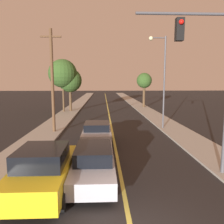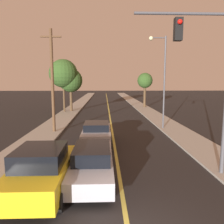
{
  "view_description": "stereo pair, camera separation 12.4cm",
  "coord_description": "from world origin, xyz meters",
  "px_view_note": "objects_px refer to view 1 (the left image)",
  "views": [
    {
      "loc": [
        -0.76,
        -4.96,
        4.12
      ],
      "look_at": [
        0.0,
        13.34,
        1.6
      ],
      "focal_mm": 35.0,
      "sensor_mm": 36.0,
      "label": 1
    },
    {
      "loc": [
        -0.64,
        -4.96,
        4.12
      ],
      "look_at": [
        0.0,
        13.34,
        1.6
      ],
      "focal_mm": 35.0,
      "sensor_mm": 36.0,
      "label": 2
    }
  ],
  "objects_px": {
    "car_near_lane_front": "(94,161)",
    "utility_pole_left": "(52,79)",
    "car_outer_lane_front": "(44,169)",
    "tree_left_far": "(70,81)",
    "streetlamp_right": "(161,71)",
    "tree_right_near": "(144,81)",
    "car_near_lane_second": "(97,132)",
    "traffic_signal_mast": "(210,67)",
    "tree_left_near": "(63,74)"
  },
  "relations": [
    {
      "from": "car_near_lane_front",
      "to": "utility_pole_left",
      "type": "xyz_separation_m",
      "value": [
        -3.6,
        8.58,
        3.58
      ]
    },
    {
      "from": "car_outer_lane_front",
      "to": "tree_left_far",
      "type": "height_order",
      "value": "tree_left_far"
    },
    {
      "from": "streetlamp_right",
      "to": "tree_right_near",
      "type": "height_order",
      "value": "streetlamp_right"
    },
    {
      "from": "car_near_lane_front",
      "to": "car_near_lane_second",
      "type": "height_order",
      "value": "car_near_lane_second"
    },
    {
      "from": "utility_pole_left",
      "to": "tree_left_far",
      "type": "relative_size",
      "value": 1.38
    },
    {
      "from": "utility_pole_left",
      "to": "tree_left_far",
      "type": "height_order",
      "value": "utility_pole_left"
    },
    {
      "from": "tree_left_far",
      "to": "car_outer_lane_front",
      "type": "bearing_deg",
      "value": -84.22
    },
    {
      "from": "car_near_lane_second",
      "to": "traffic_signal_mast",
      "type": "distance_m",
      "value": 8.13
    },
    {
      "from": "car_near_lane_front",
      "to": "tree_right_near",
      "type": "distance_m",
      "value": 26.95
    },
    {
      "from": "car_near_lane_second",
      "to": "tree_left_near",
      "type": "bearing_deg",
      "value": 107.65
    },
    {
      "from": "utility_pole_left",
      "to": "tree_left_far",
      "type": "xyz_separation_m",
      "value": [
        -0.51,
        12.81,
        -0.01
      ]
    },
    {
      "from": "car_near_lane_front",
      "to": "utility_pole_left",
      "type": "height_order",
      "value": "utility_pole_left"
    },
    {
      "from": "car_near_lane_front",
      "to": "tree_right_near",
      "type": "bearing_deg",
      "value": 74.82
    },
    {
      "from": "traffic_signal_mast",
      "to": "car_outer_lane_front",
      "type": "bearing_deg",
      "value": -170.16
    },
    {
      "from": "car_outer_lane_front",
      "to": "tree_right_near",
      "type": "relative_size",
      "value": 0.82
    },
    {
      "from": "traffic_signal_mast",
      "to": "utility_pole_left",
      "type": "distance_m",
      "value": 12.05
    },
    {
      "from": "car_outer_lane_front",
      "to": "tree_left_near",
      "type": "relative_size",
      "value": 0.64
    },
    {
      "from": "streetlamp_right",
      "to": "tree_left_near",
      "type": "height_order",
      "value": "streetlamp_right"
    },
    {
      "from": "car_near_lane_second",
      "to": "tree_left_near",
      "type": "xyz_separation_m",
      "value": [
        -4.96,
        15.58,
        4.45
      ]
    },
    {
      "from": "car_near_lane_front",
      "to": "streetlamp_right",
      "type": "xyz_separation_m",
      "value": [
        5.37,
        9.64,
        4.29
      ]
    },
    {
      "from": "car_outer_lane_front",
      "to": "tree_left_far",
      "type": "relative_size",
      "value": 0.76
    },
    {
      "from": "car_near_lane_front",
      "to": "car_outer_lane_front",
      "type": "bearing_deg",
      "value": -148.24
    },
    {
      "from": "tree_left_far",
      "to": "tree_left_near",
      "type": "bearing_deg",
      "value": -143.0
    },
    {
      "from": "tree_left_near",
      "to": "tree_right_near",
      "type": "xyz_separation_m",
      "value": [
        11.95,
        5.03,
        -0.97
      ]
    },
    {
      "from": "tree_left_far",
      "to": "traffic_signal_mast",
      "type": "bearing_deg",
      "value": -67.14
    },
    {
      "from": "tree_left_far",
      "to": "car_near_lane_front",
      "type": "bearing_deg",
      "value": -79.12
    },
    {
      "from": "car_near_lane_front",
      "to": "streetlamp_right",
      "type": "bearing_deg",
      "value": 60.87
    },
    {
      "from": "car_near_lane_front",
      "to": "car_near_lane_second",
      "type": "relative_size",
      "value": 1.23
    },
    {
      "from": "traffic_signal_mast",
      "to": "tree_right_near",
      "type": "bearing_deg",
      "value": 85.33
    },
    {
      "from": "car_near_lane_front",
      "to": "traffic_signal_mast",
      "type": "height_order",
      "value": "traffic_signal_mast"
    },
    {
      "from": "tree_left_far",
      "to": "car_near_lane_second",
      "type": "bearing_deg",
      "value": -75.77
    },
    {
      "from": "tree_left_near",
      "to": "tree_left_far",
      "type": "relative_size",
      "value": 1.2
    },
    {
      "from": "car_near_lane_second",
      "to": "traffic_signal_mast",
      "type": "xyz_separation_m",
      "value": [
        4.89,
        -5.15,
        3.95
      ]
    },
    {
      "from": "car_near_lane_front",
      "to": "utility_pole_left",
      "type": "bearing_deg",
      "value": 112.75
    },
    {
      "from": "car_near_lane_second",
      "to": "streetlamp_right",
      "type": "distance_m",
      "value": 8.17
    },
    {
      "from": "car_outer_lane_front",
      "to": "tree_left_far",
      "type": "xyz_separation_m",
      "value": [
        -2.28,
        22.53,
        3.45
      ]
    },
    {
      "from": "car_near_lane_front",
      "to": "tree_right_near",
      "type": "relative_size",
      "value": 0.95
    },
    {
      "from": "car_near_lane_second",
      "to": "traffic_signal_mast",
      "type": "bearing_deg",
      "value": -46.44
    },
    {
      "from": "tree_left_far",
      "to": "tree_right_near",
      "type": "bearing_deg",
      "value": 21.59
    },
    {
      "from": "car_outer_lane_front",
      "to": "utility_pole_left",
      "type": "distance_m",
      "value": 10.46
    },
    {
      "from": "streetlamp_right",
      "to": "utility_pole_left",
      "type": "bearing_deg",
      "value": -173.26
    },
    {
      "from": "car_near_lane_front",
      "to": "tree_right_near",
      "type": "xyz_separation_m",
      "value": [
        7.0,
        25.79,
        3.53
      ]
    },
    {
      "from": "tree_right_near",
      "to": "tree_left_near",
      "type": "bearing_deg",
      "value": -157.17
    },
    {
      "from": "car_near_lane_front",
      "to": "tree_right_near",
      "type": "height_order",
      "value": "tree_right_near"
    },
    {
      "from": "tree_left_far",
      "to": "tree_right_near",
      "type": "relative_size",
      "value": 1.07
    },
    {
      "from": "car_outer_lane_front",
      "to": "tree_left_near",
      "type": "height_order",
      "value": "tree_left_near"
    },
    {
      "from": "car_near_lane_second",
      "to": "utility_pole_left",
      "type": "height_order",
      "value": "utility_pole_left"
    },
    {
      "from": "traffic_signal_mast",
      "to": "tree_left_near",
      "type": "xyz_separation_m",
      "value": [
        -9.85,
        20.73,
        0.5
      ]
    },
    {
      "from": "car_outer_lane_front",
      "to": "utility_pole_left",
      "type": "relative_size",
      "value": 0.55
    },
    {
      "from": "utility_pole_left",
      "to": "tree_right_near",
      "type": "bearing_deg",
      "value": 58.39
    }
  ]
}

